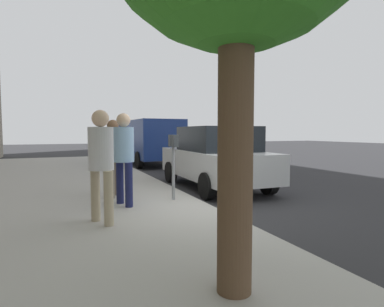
{
  "coord_description": "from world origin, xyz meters",
  "views": [
    {
      "loc": [
        -5.9,
        2.78,
        1.62
      ],
      "look_at": [
        0.63,
        0.04,
        1.14
      ],
      "focal_mm": 29.6,
      "sensor_mm": 36.0,
      "label": 1
    }
  ],
  "objects_px": {
    "parking_officer": "(113,152)",
    "parked_sedan_near": "(215,157)",
    "parking_meter": "(173,153)",
    "pedestrian_bystander": "(101,156)",
    "pedestrian_at_meter": "(124,151)",
    "parked_van_far": "(149,139)"
  },
  "relations": [
    {
      "from": "parking_officer",
      "to": "parked_sedan_near",
      "type": "height_order",
      "value": "parking_officer"
    },
    {
      "from": "parked_sedan_near",
      "to": "parking_officer",
      "type": "bearing_deg",
      "value": 105.74
    },
    {
      "from": "parking_meter",
      "to": "parking_officer",
      "type": "bearing_deg",
      "value": 54.49
    },
    {
      "from": "parked_sedan_near",
      "to": "pedestrian_bystander",
      "type": "bearing_deg",
      "value": 129.58
    },
    {
      "from": "pedestrian_at_meter",
      "to": "parked_sedan_near",
      "type": "relative_size",
      "value": 0.41
    },
    {
      "from": "parking_officer",
      "to": "parked_van_far",
      "type": "height_order",
      "value": "parked_van_far"
    },
    {
      "from": "parking_meter",
      "to": "parked_van_far",
      "type": "bearing_deg",
      "value": -11.71
    },
    {
      "from": "parked_sedan_near",
      "to": "parked_van_far",
      "type": "relative_size",
      "value": 0.85
    },
    {
      "from": "parking_officer",
      "to": "parked_van_far",
      "type": "distance_m",
      "value": 8.73
    },
    {
      "from": "parking_officer",
      "to": "parked_van_far",
      "type": "xyz_separation_m",
      "value": [
        8.19,
        -3.02,
        0.08
      ]
    },
    {
      "from": "parking_meter",
      "to": "pedestrian_bystander",
      "type": "bearing_deg",
      "value": 126.88
    },
    {
      "from": "parking_officer",
      "to": "pedestrian_bystander",
      "type": "bearing_deg",
      "value": -77.88
    },
    {
      "from": "pedestrian_at_meter",
      "to": "parked_van_far",
      "type": "bearing_deg",
      "value": 57.05
    },
    {
      "from": "pedestrian_at_meter",
      "to": "pedestrian_bystander",
      "type": "xyz_separation_m",
      "value": [
        -1.12,
        0.57,
        -0.02
      ]
    },
    {
      "from": "parking_meter",
      "to": "pedestrian_at_meter",
      "type": "height_order",
      "value": "pedestrian_at_meter"
    },
    {
      "from": "parking_meter",
      "to": "parked_van_far",
      "type": "relative_size",
      "value": 0.27
    },
    {
      "from": "parked_van_far",
      "to": "parked_sedan_near",
      "type": "bearing_deg",
      "value": 179.99
    },
    {
      "from": "parking_meter",
      "to": "parked_van_far",
      "type": "xyz_separation_m",
      "value": [
        9.01,
        -1.87,
        0.09
      ]
    },
    {
      "from": "pedestrian_bystander",
      "to": "parked_van_far",
      "type": "relative_size",
      "value": 0.35
    },
    {
      "from": "pedestrian_bystander",
      "to": "parking_officer",
      "type": "height_order",
      "value": "pedestrian_bystander"
    },
    {
      "from": "pedestrian_at_meter",
      "to": "parking_meter",
      "type": "bearing_deg",
      "value": -8.6
    },
    {
      "from": "parking_meter",
      "to": "parked_van_far",
      "type": "height_order",
      "value": "parked_van_far"
    }
  ]
}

